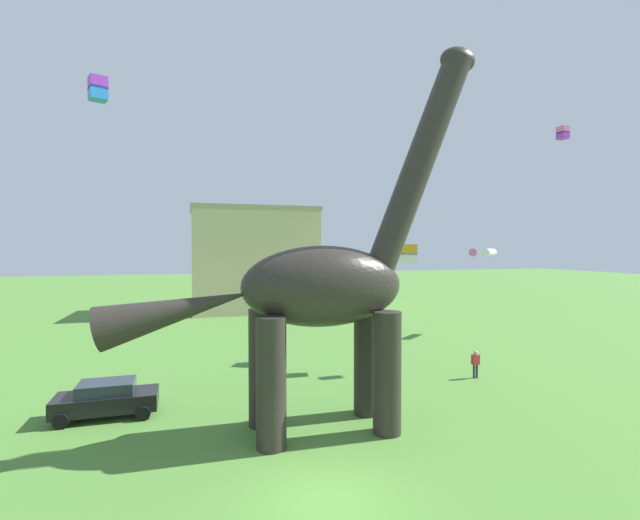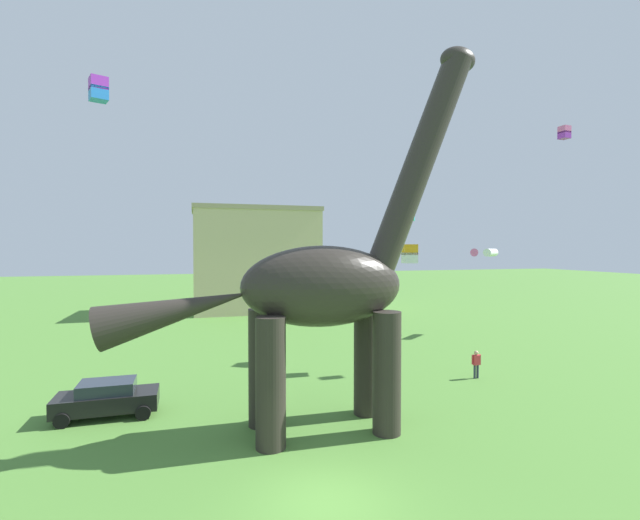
{
  "view_description": "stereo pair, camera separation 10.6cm",
  "coord_description": "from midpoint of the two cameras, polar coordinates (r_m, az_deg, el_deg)",
  "views": [
    {
      "loc": [
        -3.77,
        -12.0,
        7.35
      ],
      "look_at": [
        1.77,
        6.92,
        6.83
      ],
      "focal_mm": 24.68,
      "sensor_mm": 36.0,
      "label": 1
    },
    {
      "loc": [
        -3.67,
        -12.03,
        7.35
      ],
      "look_at": [
        1.77,
        6.92,
        6.83
      ],
      "focal_mm": 24.68,
      "sensor_mm": 36.0,
      "label": 2
    }
  ],
  "objects": [
    {
      "name": "kite_far_right",
      "position": [
        41.13,
        20.64,
        0.91
      ],
      "size": [
        2.44,
        2.53,
        0.71
      ],
      "color": "white"
    },
    {
      "name": "person_strolling_adult",
      "position": [
        27.0,
        19.4,
        -12.29
      ],
      "size": [
        0.59,
        0.26,
        1.57
      ],
      "rotation": [
        0.0,
        0.0,
        3.59
      ],
      "color": "#2D3347",
      "rests_on": "ground_plane"
    },
    {
      "name": "kite_near_high",
      "position": [
        31.09,
        11.03,
        6.34
      ],
      "size": [
        1.36,
        1.36,
        1.42
      ],
      "color": "orange"
    },
    {
      "name": "kite_trailing",
      "position": [
        27.7,
        11.34,
        0.8
      ],
      "size": [
        0.92,
        0.92,
        1.16
      ],
      "color": "orange"
    },
    {
      "name": "kite_near_low",
      "position": [
        23.28,
        -26.97,
        19.17
      ],
      "size": [
        0.93,
        0.93,
        1.03
      ],
      "color": "purple"
    },
    {
      "name": "ground_plane",
      "position": [
        14.57,
        0.86,
        -28.79
      ],
      "size": [
        240.0,
        240.0,
        0.0
      ],
      "primitive_type": "plane",
      "color": "#4C7F33"
    },
    {
      "name": "dinosaur_sculpture",
      "position": [
        17.72,
        0.02,
        -3.41
      ],
      "size": [
        15.43,
        3.27,
        16.13
      ],
      "rotation": [
        0.0,
        0.0,
        -0.14
      ],
      "color": "#2D2823",
      "rests_on": "ground_plane"
    },
    {
      "name": "kite_high_left",
      "position": [
        33.88,
        28.88,
        14.23
      ],
      "size": [
        0.64,
        0.64,
        0.82
      ],
      "color": "pink"
    },
    {
      "name": "background_building_block",
      "position": [
        53.13,
        -8.69,
        0.12
      ],
      "size": [
        14.45,
        9.54,
        12.14
      ],
      "color": "#CCB78E",
      "rests_on": "ground_plane"
    },
    {
      "name": "parked_sedan_left",
      "position": [
        22.15,
        -26.04,
        -15.83
      ],
      "size": [
        4.22,
        2.01,
        1.55
      ],
      "rotation": [
        0.0,
        0.0,
        0.01
      ],
      "color": "black",
      "rests_on": "ground_plane"
    }
  ]
}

